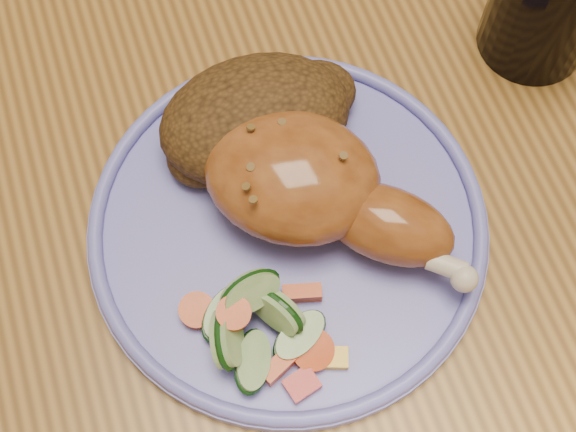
% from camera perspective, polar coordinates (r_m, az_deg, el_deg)
% --- Properties ---
extents(ground, '(4.00, 4.00, 0.00)m').
position_cam_1_polar(ground, '(1.32, 1.90, -6.76)').
color(ground, brown).
rests_on(ground, ground).
extents(dining_table, '(0.90, 1.40, 0.75)m').
position_cam_1_polar(dining_table, '(0.70, 3.58, 9.05)').
color(dining_table, olive).
rests_on(dining_table, ground).
extents(plate, '(0.27, 0.27, 0.01)m').
position_cam_1_polar(plate, '(0.55, -0.00, -0.88)').
color(plate, '#6C6BC9').
rests_on(plate, dining_table).
extents(plate_rim, '(0.27, 0.27, 0.01)m').
position_cam_1_polar(plate_rim, '(0.54, -0.00, -0.43)').
color(plate_rim, '#6C6BC9').
rests_on(plate_rim, plate).
extents(chicken_leg, '(0.17, 0.18, 0.06)m').
position_cam_1_polar(chicken_leg, '(0.52, 1.94, 2.00)').
color(chicken_leg, '#96521F').
rests_on(chicken_leg, plate).
extents(rice_pilaf, '(0.14, 0.10, 0.06)m').
position_cam_1_polar(rice_pilaf, '(0.55, -2.09, 6.95)').
color(rice_pilaf, '#482E12').
rests_on(rice_pilaf, plate).
extents(vegetable_pile, '(0.09, 0.10, 0.05)m').
position_cam_1_polar(vegetable_pile, '(0.50, -2.14, -7.90)').
color(vegetable_pile, '#A50A05').
rests_on(vegetable_pile, plate).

